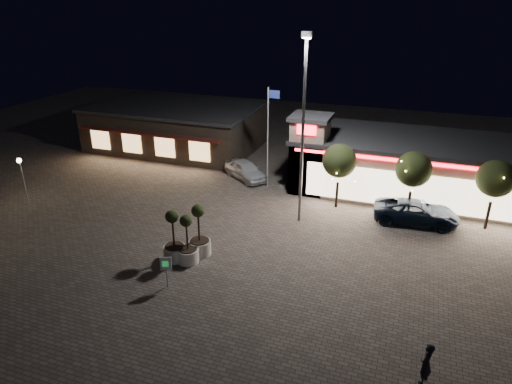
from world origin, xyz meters
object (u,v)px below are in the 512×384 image
(pedestrian, at_px, (426,364))
(valet_sign, at_px, (166,266))
(pickup_truck, at_px, (416,212))
(planter_left, at_px, (174,245))
(white_sedan, at_px, (246,170))
(planter_mid, at_px, (188,248))

(pedestrian, bearing_deg, valet_sign, -75.59)
(pickup_truck, xyz_separation_m, pedestrian, (0.83, -14.58, 0.16))
(planter_left, bearing_deg, pickup_truck, 36.61)
(white_sedan, relative_size, pedestrian, 2.44)
(pickup_truck, distance_m, white_sedan, 14.31)
(white_sedan, bearing_deg, planter_mid, -136.93)
(white_sedan, height_order, planter_mid, planter_mid)
(pedestrian, distance_m, planter_left, 14.75)
(pickup_truck, distance_m, planter_left, 16.33)
(white_sedan, xyz_separation_m, pedestrian, (14.65, -18.28, 0.16))
(planter_left, relative_size, valet_sign, 1.73)
(pedestrian, bearing_deg, planter_mid, -86.21)
(pickup_truck, height_order, planter_left, planter_left)
(planter_mid, bearing_deg, pickup_truck, 38.43)
(pickup_truck, bearing_deg, planter_left, 122.75)
(planter_left, bearing_deg, planter_mid, 1.62)
(white_sedan, xyz_separation_m, planter_left, (0.71, -13.44, 0.20))
(white_sedan, bearing_deg, valet_sign, -137.60)
(white_sedan, xyz_separation_m, valet_sign, (1.70, -16.04, 0.51))
(planter_left, height_order, planter_mid, planter_left)
(planter_left, relative_size, planter_mid, 1.05)
(pedestrian, height_order, valet_sign, pedestrian)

